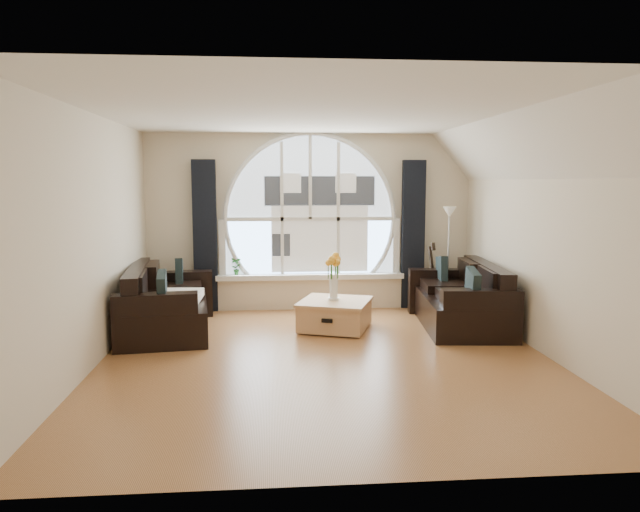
{
  "coord_description": "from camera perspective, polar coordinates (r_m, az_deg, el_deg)",
  "views": [
    {
      "loc": [
        -0.61,
        -6.36,
        1.97
      ],
      "look_at": [
        0.0,
        0.9,
        1.05
      ],
      "focal_mm": 33.11,
      "sensor_mm": 36.0,
      "label": 1
    }
  ],
  "objects": [
    {
      "name": "ground",
      "position": [
        6.69,
        0.66,
        -9.94
      ],
      "size": [
        5.0,
        5.5,
        0.01
      ],
      "primitive_type": "cube",
      "color": "brown",
      "rests_on": "ground"
    },
    {
      "name": "ceiling",
      "position": [
        6.43,
        0.69,
        13.71
      ],
      "size": [
        5.0,
        5.5,
        0.01
      ],
      "primitive_type": "cube",
      "color": "silver",
      "rests_on": "ground"
    },
    {
      "name": "wall_back",
      "position": [
        9.15,
        -0.97,
        3.31
      ],
      "size": [
        5.0,
        0.01,
        2.7
      ],
      "primitive_type": "cube",
      "color": "beige",
      "rests_on": "ground"
    },
    {
      "name": "wall_front",
      "position": [
        3.72,
        4.74,
        -2.45
      ],
      "size": [
        5.0,
        0.01,
        2.7
      ],
      "primitive_type": "cube",
      "color": "beige",
      "rests_on": "ground"
    },
    {
      "name": "wall_left",
      "position": [
        6.67,
        -21.25,
        1.36
      ],
      "size": [
        0.01,
        5.5,
        2.7
      ],
      "primitive_type": "cube",
      "color": "beige",
      "rests_on": "ground"
    },
    {
      "name": "wall_right",
      "position": [
        7.11,
        21.17,
        1.7
      ],
      "size": [
        0.01,
        5.5,
        2.7
      ],
      "primitive_type": "cube",
      "color": "beige",
      "rests_on": "ground"
    },
    {
      "name": "attic_slope",
      "position": [
        6.97,
        19.3,
        9.92
      ],
      "size": [
        0.92,
        5.5,
        0.72
      ],
      "primitive_type": "cube",
      "color": "silver",
      "rests_on": "ground"
    },
    {
      "name": "arched_window",
      "position": [
        9.11,
        -0.97,
        5.03
      ],
      "size": [
        2.6,
        0.06,
        2.15
      ],
      "primitive_type": "cube",
      "color": "silver",
      "rests_on": "wall_back"
    },
    {
      "name": "window_sill",
      "position": [
        9.15,
        -0.92,
        -1.99
      ],
      "size": [
        2.9,
        0.22,
        0.08
      ],
      "primitive_type": "cube",
      "color": "white",
      "rests_on": "wall_back"
    },
    {
      "name": "window_frame",
      "position": [
        9.08,
        -0.95,
        5.02
      ],
      "size": [
        2.76,
        0.08,
        2.15
      ],
      "primitive_type": "cube",
      "color": "white",
      "rests_on": "wall_back"
    },
    {
      "name": "neighbor_house",
      "position": [
        9.11,
        -0.01,
        4.24
      ],
      "size": [
        1.7,
        0.02,
        1.5
      ],
      "primitive_type": "cube",
      "color": "silver",
      "rests_on": "wall_back"
    },
    {
      "name": "curtain_left",
      "position": [
        9.08,
        -11.05,
        1.88
      ],
      "size": [
        0.35,
        0.12,
        2.3
      ],
      "primitive_type": "cube",
      "color": "black",
      "rests_on": "ground"
    },
    {
      "name": "curtain_right",
      "position": [
        9.3,
        8.97,
        2.05
      ],
      "size": [
        0.35,
        0.12,
        2.3
      ],
      "primitive_type": "cube",
      "color": "black",
      "rests_on": "ground"
    },
    {
      "name": "sofa_left",
      "position": [
        8.03,
        -14.46,
        -4.31
      ],
      "size": [
        1.22,
        2.06,
        0.87
      ],
      "primitive_type": "cube",
      "rotation": [
        0.0,
        0.0,
        0.13
      ],
      "color": "black",
      "rests_on": "ground"
    },
    {
      "name": "sofa_right",
      "position": [
        8.28,
        13.28,
        -3.93
      ],
      "size": [
        1.15,
        2.02,
        0.86
      ],
      "primitive_type": "cube",
      "rotation": [
        0.0,
        0.0,
        -0.1
      ],
      "color": "black",
      "rests_on": "ground"
    },
    {
      "name": "coffee_chest",
      "position": [
        7.94,
        1.45,
        -5.56
      ],
      "size": [
        1.13,
        1.13,
        0.43
      ],
      "primitive_type": "cube",
      "rotation": [
        0.0,
        0.0,
        -0.34
      ],
      "color": "tan",
      "rests_on": "ground"
    },
    {
      "name": "throw_blanket",
      "position": [
        7.8,
        -13.46,
        -3.86
      ],
      "size": [
        0.58,
        0.58,
        0.1
      ],
      "primitive_type": "cube",
      "rotation": [
        0.0,
        0.0,
        -0.06
      ],
      "color": "silver",
      "rests_on": "sofa_left"
    },
    {
      "name": "vase_flowers",
      "position": [
        7.87,
        1.33,
        -1.47
      ],
      "size": [
        0.24,
        0.24,
        0.7
      ],
      "primitive_type": "cube",
      "color": "white",
      "rests_on": "coffee_chest"
    },
    {
      "name": "floor_lamp",
      "position": [
        9.11,
        12.29,
        -0.35
      ],
      "size": [
        0.24,
        0.24,
        1.6
      ],
      "primitive_type": "cube",
      "color": "#B2B2B2",
      "rests_on": "ground"
    },
    {
      "name": "guitar",
      "position": [
        9.21,
        10.63,
        -1.92
      ],
      "size": [
        0.43,
        0.37,
        1.06
      ],
      "primitive_type": "cube",
      "rotation": [
        0.0,
        0.0,
        0.42
      ],
      "color": "olive",
      "rests_on": "ground"
    },
    {
      "name": "potted_plant",
      "position": [
        9.12,
        -8.13,
        -0.92
      ],
      "size": [
        0.16,
        0.12,
        0.29
      ],
      "primitive_type": "imported",
      "rotation": [
        0.0,
        0.0,
        -0.1
      ],
      "color": "#1E6023",
      "rests_on": "window_sill"
    }
  ]
}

